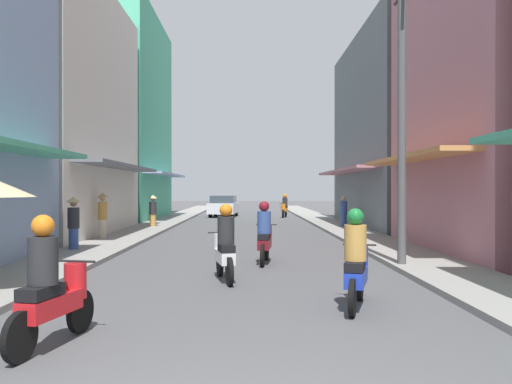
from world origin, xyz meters
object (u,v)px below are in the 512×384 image
motorbike_orange (285,207)px  parked_car (224,206)px  motorbike_red (52,288)px  pedestrian_crossing (344,212)px  pedestrian_far (74,221)px  pedestrian_foreground (153,210)px  motorbike_blue (356,264)px  utility_pole (402,116)px  motorbike_white (225,247)px  motorbike_maroon (265,236)px  pedestrian_midway (103,214)px

motorbike_orange → parked_car: bearing=166.7°
motorbike_red → pedestrian_crossing: (6.82, 18.82, 0.08)m
parked_car → pedestrian_far: size_ratio=2.54×
motorbike_orange → pedestrian_foreground: size_ratio=1.11×
motorbike_blue → utility_pole: 5.41m
motorbike_blue → motorbike_orange: bearing=88.5°
motorbike_white → motorbike_maroon: (0.89, 2.54, 0.00)m
parked_car → motorbike_red: bearing=-91.1°
pedestrian_far → pedestrian_foreground: (0.58, 9.65, -0.03)m
motorbike_blue → pedestrian_far: pedestrian_far is taller
pedestrian_far → motorbike_orange: bearing=69.3°
parked_car → pedestrian_foreground: 11.65m
pedestrian_crossing → pedestrian_midway: bearing=-150.0°
motorbike_maroon → pedestrian_foreground: (-4.97, 11.93, 0.21)m
pedestrian_midway → utility_pole: utility_pole is taller
motorbike_white → pedestrian_foreground: size_ratio=1.11×
pedestrian_midway → pedestrian_crossing: bearing=30.0°
motorbike_maroon → pedestrian_midway: size_ratio=1.04×
motorbike_blue → pedestrian_foreground: bearing=110.2°
motorbike_blue → utility_pole: (1.91, 4.15, 2.89)m
motorbike_orange → parked_car: 4.25m
motorbike_maroon → utility_pole: 4.41m
pedestrian_midway → motorbike_red: bearing=-77.1°
motorbike_blue → motorbike_white: size_ratio=0.98×
motorbike_maroon → parked_car: 23.33m
pedestrian_far → pedestrian_crossing: (9.65, 9.46, -0.16)m
motorbike_orange → motorbike_blue: bearing=-91.5°
motorbike_orange → pedestrian_midway: pedestrian_midway is taller
motorbike_maroon → motorbike_red: same height
motorbike_red → motorbike_orange: bearing=80.9°
motorbike_orange → motorbike_maroon: same height
parked_car → pedestrian_foreground: (-2.82, -11.30, 0.17)m
motorbike_red → pedestrian_far: 9.77m
motorbike_white → pedestrian_foreground: bearing=105.7°
motorbike_maroon → utility_pole: size_ratio=0.26×
motorbike_white → pedestrian_midway: bearing=119.4°
pedestrian_crossing → pedestrian_foreground: bearing=178.8°
pedestrian_midway → pedestrian_far: 3.79m
motorbike_blue → pedestrian_far: (-6.85, 7.36, 0.23)m
motorbike_white → motorbike_red: bearing=-112.1°
pedestrian_far → motorbike_white: bearing=-46.0°
motorbike_blue → motorbike_white: bearing=130.8°
pedestrian_far → motorbike_red: bearing=-73.2°
motorbike_blue → pedestrian_midway: bearing=122.3°
pedestrian_far → motorbike_maroon: bearing=-22.4°
motorbike_blue → motorbike_orange: (0.70, 27.33, 0.00)m
parked_car → pedestrian_midway: 17.54m
pedestrian_midway → utility_pole: (8.95, -6.98, 2.61)m
motorbike_maroon → utility_pole: utility_pole is taller
pedestrian_midway → pedestrian_far: pedestrian_midway is taller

